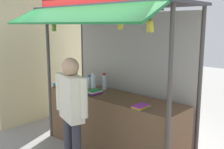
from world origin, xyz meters
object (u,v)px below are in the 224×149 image
Objects in this scene: banana_bunch_rightmost at (54,27)px; vendor_person at (71,105)px; water_bottle_front_left at (89,82)px; magazine_stack_front_right at (141,107)px; banana_bunch_inner_left at (120,25)px; banana_bunch_leftmost at (150,26)px; water_bottle_left at (93,82)px; magazine_stack_rear_center at (94,92)px; water_bottle_far_left at (104,82)px; magazine_stack_mid_right at (63,84)px; water_bottle_back_right at (76,79)px.

banana_bunch_rightmost reaches higher than vendor_person.
water_bottle_front_left reaches higher than magazine_stack_front_right.
banana_bunch_leftmost is (0.47, -0.00, -0.02)m from banana_bunch_inner_left.
magazine_stack_front_right is at bearing 140.40° from banana_bunch_leftmost.
banana_bunch_leftmost is (0.27, -0.23, 1.11)m from magazine_stack_front_right.
magazine_stack_rear_center is (0.19, -0.18, -0.11)m from water_bottle_left.
banana_bunch_inner_left reaches higher than water_bottle_front_left.
vendor_person is at bearing -60.04° from water_bottle_left.
water_bottle_left reaches higher than water_bottle_far_left.
banana_bunch_leftmost is (2.16, -0.29, 1.09)m from magazine_stack_mid_right.
banana_bunch_inner_left is (0.95, -0.66, 1.01)m from water_bottle_far_left.
water_bottle_back_right is at bearing 171.27° from magazine_stack_front_right.
water_bottle_back_right is 0.73m from magazine_stack_rear_center.
water_bottle_left is (0.17, -0.06, 0.04)m from water_bottle_front_left.
water_bottle_front_left is 0.88× the size of banana_bunch_rightmost.
magazine_stack_mid_right is (-0.47, -0.25, -0.08)m from water_bottle_front_left.
water_bottle_left is 1.07× the size of water_bottle_far_left.
water_bottle_front_left is 0.76× the size of water_bottle_left.
banana_bunch_leftmost reaches higher than water_bottle_left.
banana_bunch_inner_left is 0.14× the size of vendor_person.
water_bottle_left is at bearing -19.60° from water_bottle_front_left.
water_bottle_back_right is 1.91m from banana_bunch_inner_left.
water_bottle_left is at bearing 155.31° from banana_bunch_inner_left.
banana_bunch_rightmost is at bearing -128.95° from water_bottle_far_left.
banana_bunch_rightmost reaches higher than water_bottle_front_left.
banana_bunch_leftmost is at bearing -39.60° from magazine_stack_front_right.
banana_bunch_leftmost reaches higher than magazine_stack_front_right.
banana_bunch_inner_left is (1.54, -0.49, 1.01)m from water_bottle_back_right.
water_bottle_back_right is at bearing 54.33° from magazine_stack_mid_right.
vendor_person is at bearing -24.57° from banana_bunch_rightmost.
banana_bunch_inner_left is at bearing 0.04° from banana_bunch_rightmost.
magazine_stack_front_right is 1.17m from banana_bunch_leftmost.
magazine_stack_mid_right is 1.12m from banana_bunch_rightmost.
banana_bunch_leftmost reaches higher than magazine_stack_mid_right.
magazine_stack_front_right is at bearing -8.73° from water_bottle_back_right.
water_bottle_front_left reaches higher than magazine_stack_rear_center.
banana_bunch_rightmost reaches higher than water_bottle_far_left.
magazine_stack_rear_center is at bearing 167.23° from banana_bunch_leftmost.
water_bottle_far_left is at bearing 159.39° from magazine_stack_front_right.
banana_bunch_rightmost is (-0.53, -0.66, 0.96)m from water_bottle_far_left.
magazine_stack_mid_right is at bearing -152.12° from water_bottle_front_left.
magazine_stack_rear_center is at bearing 0.42° from magazine_stack_mid_right.
banana_bunch_rightmost is at bearing -154.74° from magazine_stack_rear_center.
banana_bunch_rightmost is (-0.63, -0.30, 1.07)m from magazine_stack_rear_center.
vendor_person is (1.18, -0.74, 0.00)m from magazine_stack_mid_right.
banana_bunch_rightmost is (0.06, -0.49, 0.97)m from water_bottle_back_right.
vendor_person is at bearing -42.19° from water_bottle_back_right.
banana_bunch_leftmost is at bearing -7.72° from magazine_stack_mid_right.
banana_bunch_inner_left is at bearing 179.83° from banana_bunch_leftmost.
water_bottle_front_left is 0.91× the size of magazine_stack_front_right.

